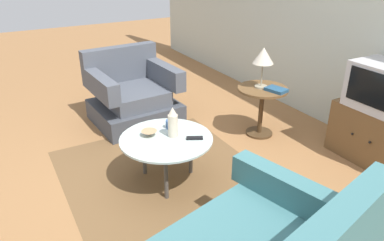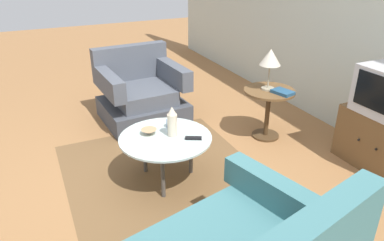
{
  "view_description": "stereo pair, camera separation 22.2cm",
  "coord_description": "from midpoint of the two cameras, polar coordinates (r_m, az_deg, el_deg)",
  "views": [
    {
      "loc": [
        2.39,
        -1.18,
        1.91
      ],
      "look_at": [
        -0.12,
        0.23,
        0.55
      ],
      "focal_mm": 34.13,
      "sensor_mm": 36.0,
      "label": 1
    },
    {
      "loc": [
        2.49,
        -0.98,
        1.91
      ],
      "look_at": [
        -0.12,
        0.23,
        0.55
      ],
      "focal_mm": 34.13,
      "sensor_mm": 36.0,
      "label": 2
    }
  ],
  "objects": [
    {
      "name": "ground_plane",
      "position": [
        3.28,
        -4.46,
        -10.42
      ],
      "size": [
        16.0,
        16.0,
        0.0
      ],
      "primitive_type": "plane",
      "color": "olive"
    },
    {
      "name": "back_wall",
      "position": [
        4.15,
        25.01,
        15.27
      ],
      "size": [
        9.0,
        0.12,
        2.7
      ],
      "primitive_type": "cube",
      "color": "#B2BCB2",
      "rests_on": "ground"
    },
    {
      "name": "area_rug",
      "position": [
        3.37,
        -5.74,
        -9.35
      ],
      "size": [
        2.12,
        1.73,
        0.0
      ],
      "primitive_type": "cube",
      "color": "brown",
      "rests_on": "ground"
    },
    {
      "name": "armchair",
      "position": [
        4.46,
        -10.71,
        3.67
      ],
      "size": [
        0.92,
        0.99,
        0.85
      ],
      "rotation": [
        0.0,
        0.0,
        -1.51
      ],
      "color": "#3E424B",
      "rests_on": "ground"
    },
    {
      "name": "coffee_table",
      "position": [
        3.16,
        -6.05,
        -3.33
      ],
      "size": [
        0.81,
        0.81,
        0.44
      ],
      "color": "#B2C6C1",
      "rests_on": "ground"
    },
    {
      "name": "side_table",
      "position": [
        4.04,
        9.31,
        3.02
      ],
      "size": [
        0.55,
        0.55,
        0.55
      ],
      "color": "brown",
      "rests_on": "ground"
    },
    {
      "name": "tv_stand",
      "position": [
        3.91,
        25.34,
        -2.12
      ],
      "size": [
        0.81,
        0.45,
        0.54
      ],
      "color": "brown",
      "rests_on": "ground"
    },
    {
      "name": "table_lamp",
      "position": [
        3.9,
        9.48,
        9.74
      ],
      "size": [
        0.22,
        0.22,
        0.44
      ],
      "color": "#9E937A",
      "rests_on": "side_table"
    },
    {
      "name": "vase",
      "position": [
        3.11,
        -5.05,
        -0.35
      ],
      "size": [
        0.09,
        0.09,
        0.27
      ],
      "color": "beige",
      "rests_on": "coffee_table"
    },
    {
      "name": "mug",
      "position": [
        3.29,
        -5.33,
        -0.63
      ],
      "size": [
        0.12,
        0.08,
        0.08
      ],
      "color": "#335184",
      "rests_on": "coffee_table"
    },
    {
      "name": "bowl",
      "position": [
        3.19,
        -8.7,
        -2.01
      ],
      "size": [
        0.14,
        0.14,
        0.05
      ],
      "color": "tan",
      "rests_on": "coffee_table"
    },
    {
      "name": "tv_remote_dark",
      "position": [
        3.11,
        -1.63,
        -2.79
      ],
      "size": [
        0.1,
        0.14,
        0.02
      ],
      "rotation": [
        0.0,
        0.0,
        4.23
      ],
      "color": "black",
      "rests_on": "coffee_table"
    },
    {
      "name": "book",
      "position": [
        3.91,
        11.45,
        4.72
      ],
      "size": [
        0.24,
        0.2,
        0.03
      ],
      "rotation": [
        0.0,
        0.0,
        0.25
      ],
      "color": "navy",
      "rests_on": "side_table"
    }
  ]
}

